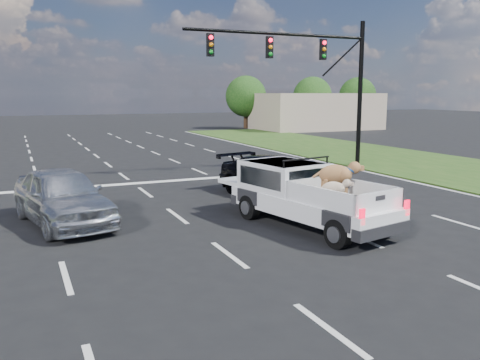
% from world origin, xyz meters
% --- Properties ---
extents(ground, '(160.00, 160.00, 0.00)m').
position_xyz_m(ground, '(0.00, 0.00, 0.00)').
color(ground, black).
rests_on(ground, ground).
extents(road_markings, '(17.75, 60.00, 0.01)m').
position_xyz_m(road_markings, '(0.00, 6.56, 0.01)').
color(road_markings, silver).
rests_on(road_markings, ground).
extents(traffic_signal, '(9.11, 0.31, 7.00)m').
position_xyz_m(traffic_signal, '(7.20, 10.50, 4.73)').
color(traffic_signal, black).
rests_on(traffic_signal, ground).
extents(building_right, '(12.00, 7.00, 3.60)m').
position_xyz_m(building_right, '(22.00, 34.00, 1.80)').
color(building_right, tan).
rests_on(building_right, ground).
extents(tree_far_d, '(4.20, 4.20, 5.40)m').
position_xyz_m(tree_far_d, '(16.00, 38.00, 3.29)').
color(tree_far_d, '#332114').
rests_on(tree_far_d, ground).
extents(tree_far_e, '(4.20, 4.20, 5.40)m').
position_xyz_m(tree_far_e, '(24.00, 38.00, 3.29)').
color(tree_far_e, '#332114').
rests_on(tree_far_e, ground).
extents(tree_far_f, '(4.20, 4.20, 5.40)m').
position_xyz_m(tree_far_f, '(30.00, 38.00, 3.29)').
color(tree_far_f, '#332114').
rests_on(tree_far_f, ground).
extents(pickup_truck, '(2.77, 5.26, 1.87)m').
position_xyz_m(pickup_truck, '(1.16, 1.52, 0.88)').
color(pickup_truck, black).
rests_on(pickup_truck, ground).
extents(silver_sedan, '(2.76, 4.91, 1.58)m').
position_xyz_m(silver_sedan, '(-4.90, 4.41, 0.79)').
color(silver_sedan, silver).
rests_on(silver_sedan, ground).
extents(black_coupe, '(3.07, 5.17, 1.40)m').
position_xyz_m(black_coupe, '(2.20, 5.27, 0.70)').
color(black_coupe, black).
rests_on(black_coupe, ground).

